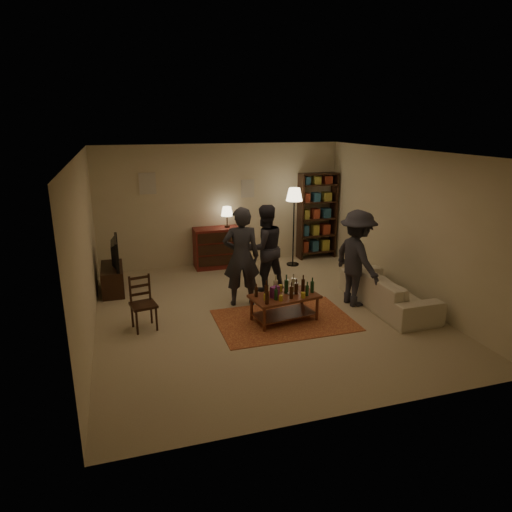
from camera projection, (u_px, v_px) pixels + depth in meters
name	position (u px, v px, depth m)	size (l,w,h in m)	color
floor	(262.00, 312.00, 7.88)	(6.00, 6.00, 0.00)	#C6B793
room_shell	(192.00, 186.00, 9.91)	(6.00, 6.00, 6.00)	beige
rug	(284.00, 320.00, 7.55)	(2.20, 1.50, 0.01)	maroon
coffee_table	(284.00, 298.00, 7.43)	(1.16, 0.75, 0.78)	brown
dining_chair	(142.00, 301.00, 7.17)	(0.44, 0.44, 0.87)	#331B11
tv_stand	(112.00, 272.00, 8.73)	(0.40, 1.00, 1.06)	#331B11
dresser	(217.00, 247.00, 10.17)	(1.00, 0.50, 1.36)	maroon
bookshelf	(317.00, 215.00, 10.76)	(0.90, 0.34, 2.02)	#331B11
floor_lamp	(294.00, 200.00, 10.02)	(0.36, 0.36, 1.76)	black
sofa	(388.00, 290.00, 8.04)	(2.08, 0.81, 0.61)	beige
person_left	(241.00, 257.00, 7.98)	(0.65, 0.43, 1.78)	#27292F
person_right	(265.00, 248.00, 8.72)	(0.81, 0.63, 1.67)	#27272F
person_by_sofa	(357.00, 258.00, 7.99)	(1.11, 0.64, 1.71)	#292931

